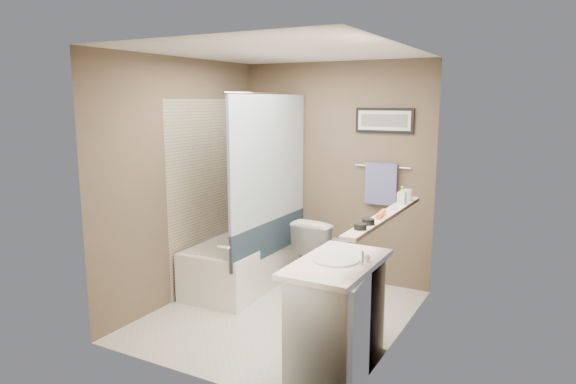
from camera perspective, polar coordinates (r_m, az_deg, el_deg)
The scene contains 33 objects.
ground at distance 4.96m, azimuth -0.85°, elevation -13.48°, with size 2.50×2.50×0.00m, color silver.
ceiling at distance 4.56m, azimuth -0.93°, elevation 15.10°, with size 2.20×2.50×0.04m, color white.
wall_back at distance 5.70m, azimuth 5.20°, elevation 2.19°, with size 2.20×0.04×2.40m, color brown.
wall_front at distance 3.61m, azimuth -10.53°, elevation -2.63°, with size 2.20×0.04×2.40m, color brown.
wall_left at distance 5.22m, azimuth -11.28°, elevation 1.29°, with size 0.04×2.50×2.40m, color brown.
wall_right at distance 4.19m, azimuth 12.08°, elevation -0.90°, with size 0.04×2.50×2.40m, color brown.
tile_surround at distance 5.64m, azimuth -8.07°, elevation -0.01°, with size 0.02×1.55×2.00m, color tan.
curtain_rod at distance 5.17m, azimuth -2.08°, elevation 10.85°, with size 0.02×0.02×1.55m, color silver.
curtain_upper at distance 5.21m, azimuth -2.03°, elevation 3.68°, with size 0.03×1.45×1.28m, color silver.
curtain_lower at distance 5.36m, azimuth -1.98°, elevation -5.06°, with size 0.03×1.45×0.36m, color #223340.
mirror at distance 3.99m, azimuth 11.82°, elevation 4.65°, with size 0.02×1.60×1.00m, color silver.
shelf at distance 4.09m, azimuth 10.82°, elevation -2.57°, with size 0.12×1.60×0.03m, color silver.
towel_bar at distance 5.48m, azimuth 10.44°, elevation 2.79°, with size 0.02×0.02×0.60m, color silver.
towel at distance 5.49m, azimuth 10.32°, elevation 0.90°, with size 0.34×0.05×0.44m, color #8B94CA.
art_frame at distance 5.46m, azimuth 10.66°, elevation 7.82°, with size 0.62×0.03×0.26m, color black.
art_mat at distance 5.44m, azimuth 10.62°, elevation 7.81°, with size 0.56×0.00×0.20m, color white.
art_image at distance 5.44m, azimuth 10.61°, elevation 7.81°, with size 0.50×0.00×0.13m, color #595959.
door at distance 3.34m, azimuth -3.14°, elevation -7.06°, with size 0.80×0.02×2.00m, color silver.
door_handle at distance 3.56m, azimuth -7.25°, elevation -6.05°, with size 0.02×0.02×0.10m, color silver.
bathtub at distance 5.65m, azimuth -4.91°, elevation -7.76°, with size 0.70×1.50×0.50m, color white.
tub_rim at distance 5.58m, azimuth -4.95°, elevation -5.32°, with size 0.56×1.36×0.02m, color beige.
toilet at distance 5.58m, azimuth 4.18°, elevation -6.57°, with size 0.43×0.75×0.77m, color white.
vanity at distance 3.92m, azimuth 5.51°, elevation -13.79°, with size 0.50×0.90×0.80m, color white.
countertop at distance 3.77m, azimuth 5.48°, elevation -7.92°, with size 0.54×0.96×0.04m, color white.
sink_basin at distance 3.77m, azimuth 5.35°, elevation -7.50°, with size 0.34×0.34×0.01m, color silver.
faucet_spout at distance 3.69m, azimuth 8.24°, elevation -7.28°, with size 0.02×0.02×0.10m, color silver.
faucet_knob at distance 3.78m, azimuth 8.76°, elevation -7.16°, with size 0.05×0.05×0.05m, color silver.
candle_bowl_near at distance 3.56m, azimuth 8.04°, elevation -3.82°, with size 0.09×0.09×0.04m, color black.
candle_bowl_far at distance 3.70m, azimuth 8.92°, elevation -3.28°, with size 0.09×0.09×0.04m, color black.
hair_brush_front at distance 3.96m, azimuth 10.29°, elevation -2.41°, with size 0.04×0.04×0.22m, color orange.
pink_comb at distance 4.29m, azimuth 11.73°, elevation -1.74°, with size 0.03×0.16×0.01m, color pink.
glass_jar at distance 4.64m, azimuth 13.11°, elevation -0.33°, with size 0.08×0.08×0.10m, color silver.
soap_bottle at distance 4.47m, azimuth 12.54°, elevation -0.35°, with size 0.07×0.07×0.15m, color #999999.
Camera 1 is at (2.23, -3.95, 1.99)m, focal length 32.00 mm.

